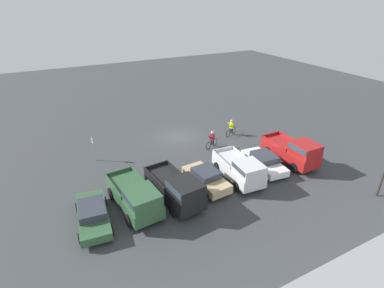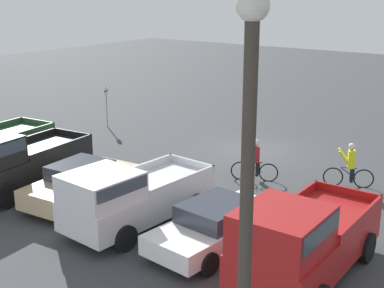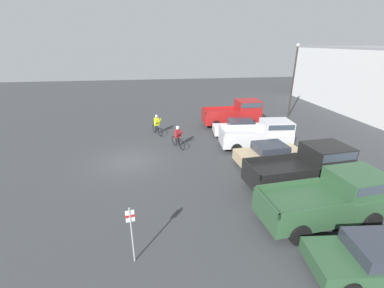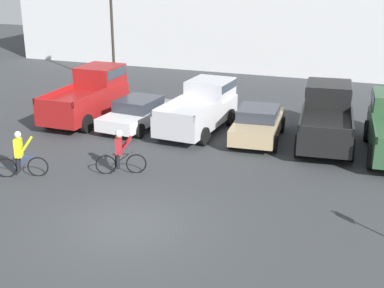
{
  "view_description": "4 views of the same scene",
  "coord_description": "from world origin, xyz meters",
  "px_view_note": "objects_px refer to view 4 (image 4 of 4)",
  "views": [
    {
      "loc": [
        11.54,
        25.35,
        13.13
      ],
      "look_at": [
        0.55,
        4.19,
        1.2
      ],
      "focal_mm": 28.0,
      "sensor_mm": 36.0,
      "label": 1
    },
    {
      "loc": [
        -11.46,
        20.68,
        7.22
      ],
      "look_at": [
        0.55,
        4.19,
        1.2
      ],
      "focal_mm": 50.0,
      "sensor_mm": 36.0,
      "label": 2
    },
    {
      "loc": [
        15.77,
        1.97,
        7.33
      ],
      "look_at": [
        0.55,
        4.19,
        1.2
      ],
      "focal_mm": 24.0,
      "sensor_mm": 36.0,
      "label": 3
    },
    {
      "loc": [
        6.62,
        -12.52,
        7.43
      ],
      "look_at": [
        0.55,
        4.19,
        1.2
      ],
      "focal_mm": 50.0,
      "sensor_mm": 36.0,
      "label": 4
    }
  ],
  "objects_px": {
    "cyclist_1": "(20,154)",
    "lamppost": "(112,16)",
    "sedan_1": "(258,123)",
    "pickup_truck_2": "(327,114)",
    "cyclist_0": "(120,151)",
    "pickup_truck_0": "(90,94)",
    "sedan_0": "(139,112)",
    "pickup_truck_1": "(201,106)"
  },
  "relations": [
    {
      "from": "sedan_0",
      "to": "cyclist_0",
      "type": "distance_m",
      "value": 5.7
    },
    {
      "from": "pickup_truck_0",
      "to": "sedan_0",
      "type": "xyz_separation_m",
      "value": [
        2.8,
        -0.49,
        -0.53
      ]
    },
    {
      "from": "sedan_1",
      "to": "lamppost",
      "type": "relative_size",
      "value": 0.61
    },
    {
      "from": "cyclist_0",
      "to": "cyclist_1",
      "type": "xyz_separation_m",
      "value": [
        -3.18,
        -1.47,
        -0.01
      ]
    },
    {
      "from": "sedan_0",
      "to": "pickup_truck_1",
      "type": "xyz_separation_m",
      "value": [
        2.83,
        0.61,
        0.4
      ]
    },
    {
      "from": "pickup_truck_0",
      "to": "pickup_truck_1",
      "type": "distance_m",
      "value": 5.64
    },
    {
      "from": "pickup_truck_2",
      "to": "cyclist_1",
      "type": "relative_size",
      "value": 3.24
    },
    {
      "from": "sedan_1",
      "to": "pickup_truck_0",
      "type": "bearing_deg",
      "value": 176.97
    },
    {
      "from": "pickup_truck_1",
      "to": "cyclist_0",
      "type": "bearing_deg",
      "value": -99.55
    },
    {
      "from": "sedan_1",
      "to": "pickup_truck_1",
      "type": "bearing_deg",
      "value": 168.5
    },
    {
      "from": "sedan_1",
      "to": "pickup_truck_2",
      "type": "relative_size",
      "value": 0.78
    },
    {
      "from": "sedan_0",
      "to": "lamppost",
      "type": "distance_m",
      "value": 9.1
    },
    {
      "from": "cyclist_1",
      "to": "lamppost",
      "type": "height_order",
      "value": "lamppost"
    },
    {
      "from": "pickup_truck_1",
      "to": "cyclist_0",
      "type": "xyz_separation_m",
      "value": [
        -1.01,
        -6.01,
        -0.23
      ]
    },
    {
      "from": "sedan_1",
      "to": "pickup_truck_2",
      "type": "height_order",
      "value": "pickup_truck_2"
    },
    {
      "from": "sedan_1",
      "to": "pickup_truck_2",
      "type": "xyz_separation_m",
      "value": [
        2.75,
        0.8,
        0.46
      ]
    },
    {
      "from": "sedan_1",
      "to": "lamppost",
      "type": "bearing_deg",
      "value": 147.0
    },
    {
      "from": "sedan_0",
      "to": "pickup_truck_2",
      "type": "xyz_separation_m",
      "value": [
        8.35,
        0.85,
        0.51
      ]
    },
    {
      "from": "sedan_1",
      "to": "cyclist_1",
      "type": "distance_m",
      "value": 9.82
    },
    {
      "from": "pickup_truck_1",
      "to": "lamppost",
      "type": "height_order",
      "value": "lamppost"
    },
    {
      "from": "pickup_truck_0",
      "to": "sedan_1",
      "type": "bearing_deg",
      "value": -3.03
    },
    {
      "from": "pickup_truck_0",
      "to": "cyclist_0",
      "type": "xyz_separation_m",
      "value": [
        4.62,
        -5.89,
        -0.36
      ]
    },
    {
      "from": "cyclist_1",
      "to": "lamppost",
      "type": "xyz_separation_m",
      "value": [
        -3.5,
        13.71,
        3.36
      ]
    },
    {
      "from": "pickup_truck_1",
      "to": "lamppost",
      "type": "distance_m",
      "value": 10.38
    },
    {
      "from": "sedan_1",
      "to": "cyclist_0",
      "type": "distance_m",
      "value": 6.63
    },
    {
      "from": "sedan_1",
      "to": "lamppost",
      "type": "distance_m",
      "value": 12.95
    },
    {
      "from": "pickup_truck_2",
      "to": "cyclist_1",
      "type": "distance_m",
      "value": 12.41
    },
    {
      "from": "sedan_1",
      "to": "cyclist_0",
      "type": "relative_size",
      "value": 2.59
    },
    {
      "from": "pickup_truck_0",
      "to": "cyclist_1",
      "type": "relative_size",
      "value": 3.03
    },
    {
      "from": "pickup_truck_2",
      "to": "lamppost",
      "type": "height_order",
      "value": "lamppost"
    },
    {
      "from": "cyclist_0",
      "to": "sedan_1",
      "type": "bearing_deg",
      "value": 55.26
    },
    {
      "from": "sedan_0",
      "to": "lamppost",
      "type": "bearing_deg",
      "value": 125.39
    },
    {
      "from": "pickup_truck_1",
      "to": "cyclist_0",
      "type": "distance_m",
      "value": 6.1
    },
    {
      "from": "pickup_truck_0",
      "to": "lamppost",
      "type": "xyz_separation_m",
      "value": [
        -2.06,
        6.35,
        2.99
      ]
    },
    {
      "from": "pickup_truck_1",
      "to": "cyclist_1",
      "type": "relative_size",
      "value": 3.0
    },
    {
      "from": "pickup_truck_1",
      "to": "cyclist_0",
      "type": "height_order",
      "value": "pickup_truck_1"
    },
    {
      "from": "pickup_truck_1",
      "to": "cyclist_1",
      "type": "xyz_separation_m",
      "value": [
        -4.2,
        -7.48,
        -0.23
      ]
    },
    {
      "from": "pickup_truck_0",
      "to": "cyclist_0",
      "type": "distance_m",
      "value": 7.5
    },
    {
      "from": "pickup_truck_0",
      "to": "cyclist_0",
      "type": "height_order",
      "value": "pickup_truck_0"
    },
    {
      "from": "pickup_truck_1",
      "to": "sedan_0",
      "type": "bearing_deg",
      "value": -167.81
    },
    {
      "from": "pickup_truck_0",
      "to": "lamppost",
      "type": "height_order",
      "value": "lamppost"
    },
    {
      "from": "sedan_0",
      "to": "pickup_truck_0",
      "type": "bearing_deg",
      "value": 170.0
    }
  ]
}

